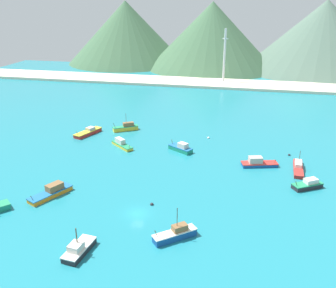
% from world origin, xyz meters
% --- Properties ---
extents(ground, '(260.00, 280.00, 0.50)m').
position_xyz_m(ground, '(0.00, 30.00, -0.25)').
color(ground, teal).
extents(fishing_boat_0, '(3.63, 7.42, 5.15)m').
position_xyz_m(fishing_boat_0, '(-6.01, -14.31, 0.86)').
color(fishing_boat_0, '#232328').
rests_on(fishing_boat_0, ground).
extents(fishing_boat_1, '(7.55, 5.98, 2.59)m').
position_xyz_m(fishing_boat_1, '(2.57, 34.19, 0.93)').
color(fishing_boat_1, '#198466').
rests_on(fishing_boat_1, ground).
extents(fishing_boat_2, '(7.93, 6.16, 5.70)m').
position_xyz_m(fishing_boat_2, '(-18.06, 47.57, 1.00)').
color(fishing_boat_2, gold).
rests_on(fishing_boat_2, ground).
extents(fishing_boat_3, '(6.08, 10.41, 2.41)m').
position_xyz_m(fishing_boat_3, '(-28.55, 41.37, 0.73)').
color(fishing_boat_3, red).
rests_on(fishing_boat_3, ground).
extents(fishing_boat_4, '(8.00, 7.17, 2.32)m').
position_xyz_m(fishing_boat_4, '(-14.86, 33.74, 0.83)').
color(fishing_boat_4, gold).
rests_on(fishing_boat_4, ground).
extents(fishing_boat_5, '(6.97, 10.27, 2.50)m').
position_xyz_m(fishing_boat_5, '(-20.38, 2.97, 0.88)').
color(fishing_boat_5, orange).
rests_on(fishing_boat_5, ground).
extents(fishing_boat_6, '(2.82, 10.39, 5.13)m').
position_xyz_m(fishing_boat_6, '(33.62, 28.22, 0.68)').
color(fishing_boat_6, red).
rests_on(fishing_boat_6, ground).
extents(fishing_boat_7, '(9.61, 5.25, 2.53)m').
position_xyz_m(fishing_boat_7, '(23.80, 28.59, 0.87)').
color(fishing_boat_7, '#14478C').
rests_on(fishing_boat_7, ground).
extents(fishing_boat_8, '(7.71, 6.89, 6.26)m').
position_xyz_m(fishing_boat_8, '(9.21, -6.60, 0.96)').
color(fishing_boat_8, '#14478C').
rests_on(fishing_boat_8, ground).
extents(fishing_boat_9, '(7.31, 5.84, 2.37)m').
position_xyz_m(fishing_boat_9, '(34.82, 18.78, 0.83)').
color(fishing_boat_9, '#232328').
rests_on(fishing_boat_9, ground).
extents(buoy_0, '(0.69, 0.69, 0.69)m').
position_xyz_m(buoy_0, '(32.17, 37.45, 0.12)').
color(buoy_0, '#232328').
rests_on(buoy_0, ground).
extents(buoy_1, '(0.77, 0.77, 0.77)m').
position_xyz_m(buoy_1, '(8.94, 45.95, 0.14)').
color(buoy_1, silver).
rests_on(buoy_1, ground).
extents(buoy_2, '(0.74, 0.74, 0.74)m').
position_xyz_m(buoy_2, '(2.05, 3.84, 0.13)').
color(buoy_2, '#232328').
rests_on(buoy_2, ground).
extents(beach_strip, '(247.00, 19.94, 1.20)m').
position_xyz_m(beach_strip, '(0.00, 121.91, 0.60)').
color(beach_strip, beige).
rests_on(beach_strip, ground).
extents(hill_west, '(75.10, 75.10, 38.14)m').
position_xyz_m(hill_west, '(-60.22, 177.45, 19.07)').
color(hill_west, '#3D6042').
rests_on(hill_west, ground).
extents(hill_central, '(76.46, 76.46, 37.92)m').
position_xyz_m(hill_central, '(-4.12, 167.95, 18.96)').
color(hill_central, '#3D6042').
rests_on(hill_central, ground).
extents(hill_east, '(86.90, 86.90, 38.99)m').
position_xyz_m(hill_east, '(58.41, 172.84, 19.49)').
color(hill_east, '#4C6656').
rests_on(hill_east, ground).
extents(radio_tower, '(2.64, 2.12, 26.44)m').
position_xyz_m(radio_tower, '(6.84, 125.48, 13.48)').
color(radio_tower, silver).
rests_on(radio_tower, ground).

